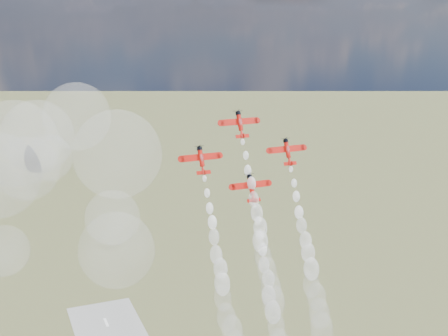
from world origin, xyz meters
The scene contains 9 objects.
plane_lead centered at (19.15, 20.94, 110.37)m, with size 10.37×5.28×6.84m.
plane_left centered at (6.95, 17.05, 102.77)m, with size 10.37×5.28×6.84m.
plane_right centered at (31.34, 17.05, 102.77)m, with size 10.37×5.28×6.84m.
plane_slot centered at (19.15, 13.16, 95.18)m, with size 10.37×5.28×6.84m.
smoke_trail_lead centered at (19.32, 3.75, 77.03)m, with size 5.52×22.73×39.62m.
smoke_trail_left centered at (7.08, -0.28, 69.34)m, with size 5.47×22.54×39.92m.
smoke_trail_right centered at (31.44, -0.08, 69.31)m, with size 5.26×22.01×40.04m.
smoke_trail_slot centered at (19.23, -3.89, 61.69)m, with size 5.67×22.12×39.98m.
drifted_smoke_cloud centered at (-32.16, 22.63, 100.10)m, with size 71.25×38.68×51.64m.
Camera 1 is at (-43.57, -126.84, 141.79)m, focal length 50.00 mm.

